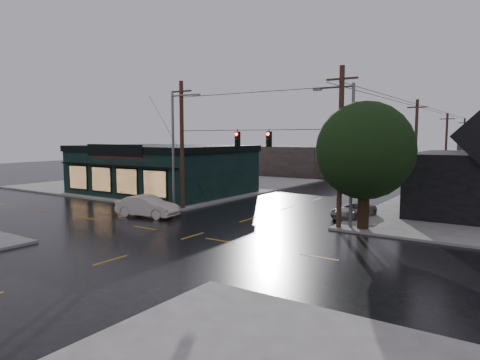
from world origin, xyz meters
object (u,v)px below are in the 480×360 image
Objects in this scene: utility_pole_nw at (183,210)px; suv_silver at (353,211)px; corner_tree at (365,151)px; utility_pole_ne at (338,230)px; sedan_cream at (147,206)px.

utility_pole_nw is 13.19m from suv_silver.
utility_pole_nw is at bearing -150.56° from suv_silver.
utility_pole_nw is 2.51× the size of suv_silver.
corner_tree is at bearing -51.91° from suv_silver.
corner_tree reaches higher than suv_silver.
utility_pole_ne is (-1.37, -0.53, -4.98)m from corner_tree.
corner_tree is 15.22m from utility_pole_nw.
sedan_cream is (-0.23, -3.63, 0.78)m from utility_pole_nw.
utility_pole_ne reaches higher than suv_silver.
suv_silver is (-0.50, 4.18, 0.56)m from utility_pole_ne.
sedan_cream is at bearing -137.53° from suv_silver.
utility_pole_nw is at bearing 180.00° from utility_pole_ne.
utility_pole_nw is (-14.37, -0.53, -4.98)m from corner_tree.
utility_pole_nw and utility_pole_ne have the same top height.
corner_tree is 6.03m from suv_silver.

